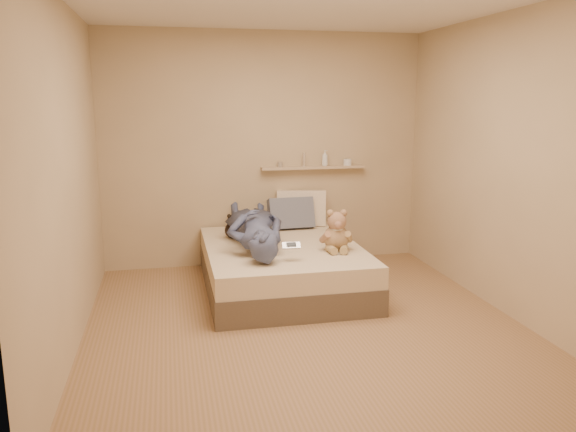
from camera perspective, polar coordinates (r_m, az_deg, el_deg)
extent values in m
plane|color=#956E4D|center=(4.83, 1.65, -10.89)|extent=(3.80, 3.80, 0.00)
plane|color=tan|center=(6.35, -2.39, 6.69)|extent=(3.60, 0.00, 3.60)
plane|color=tan|center=(2.71, 11.38, -0.42)|extent=(3.60, 0.00, 3.60)
plane|color=tan|center=(4.43, -21.56, 3.66)|extent=(0.00, 3.80, 3.80)
plane|color=tan|center=(5.23, 21.36, 4.80)|extent=(0.00, 3.80, 3.80)
cube|color=brown|center=(5.64, -0.60, -6.15)|extent=(1.50, 1.90, 0.25)
cube|color=beige|center=(5.58, -0.61, -3.95)|extent=(1.48, 1.88, 0.20)
cube|color=#BBBCC3|center=(4.97, 0.33, -3.02)|extent=(0.17, 0.08, 0.05)
cube|color=black|center=(4.96, 0.34, -2.88)|extent=(0.09, 0.04, 0.03)
sphere|color=tan|center=(5.35, 4.92, -2.22)|extent=(0.24, 0.24, 0.24)
sphere|color=#A6765B|center=(5.29, 4.99, -0.55)|extent=(0.18, 0.18, 0.18)
sphere|color=#9D7B56|center=(5.26, 4.31, 0.29)|extent=(0.07, 0.07, 0.07)
sphere|color=#8D6C4D|center=(5.28, 5.69, 0.31)|extent=(0.07, 0.07, 0.07)
sphere|color=#986A54|center=(5.22, 5.11, -0.90)|extent=(0.07, 0.07, 0.07)
cylinder|color=#A07255|center=(5.30, 3.78, -2.16)|extent=(0.09, 0.17, 0.14)
cylinder|color=#9E7E54|center=(5.33, 6.16, -2.12)|extent=(0.13, 0.17, 0.14)
cylinder|color=tan|center=(5.26, 4.44, -3.42)|extent=(0.08, 0.17, 0.08)
cylinder|color=tan|center=(5.28, 5.70, -3.39)|extent=(0.13, 0.18, 0.08)
cylinder|color=beige|center=(5.31, 4.97, -1.33)|extent=(0.15, 0.15, 0.02)
sphere|color=black|center=(5.83, -5.62, -1.45)|extent=(0.17, 0.17, 0.17)
sphere|color=black|center=(5.80, -5.63, -0.43)|extent=(0.11, 0.11, 0.11)
sphere|color=black|center=(5.78, -6.01, 0.00)|extent=(0.04, 0.04, 0.04)
sphere|color=black|center=(5.79, -5.27, 0.04)|extent=(0.04, 0.04, 0.04)
cube|color=beige|center=(6.38, 1.34, 0.82)|extent=(0.58, 0.30, 0.41)
cube|color=slate|center=(6.22, 0.31, 0.26)|extent=(0.51, 0.26, 0.37)
imported|color=#464D6E|center=(5.51, -3.47, -1.08)|extent=(0.64, 1.58, 0.37)
cube|color=tan|center=(6.42, 2.58, 4.95)|extent=(1.20, 0.12, 0.03)
cylinder|color=#9E9488|center=(6.33, -0.81, 5.26)|extent=(0.06, 0.06, 0.06)
cylinder|color=white|center=(6.39, 1.63, 5.76)|extent=(0.03, 0.03, 0.16)
imported|color=white|center=(6.45, 3.77, 5.90)|extent=(0.07, 0.07, 0.18)
cylinder|color=white|center=(6.53, 6.07, 5.47)|extent=(0.09, 0.09, 0.07)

